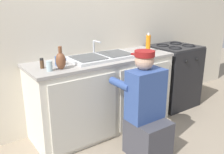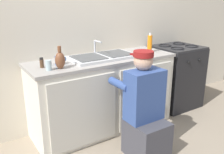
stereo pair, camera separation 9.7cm
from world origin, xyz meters
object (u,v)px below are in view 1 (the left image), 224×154
(plumber_person, at_px, (146,114))
(stove_range, at_px, (173,76))
(coffee_mug, at_px, (59,61))
(sink_double_basin, at_px, (102,56))
(vase_decorative, at_px, (61,60))
(soap_bottle_orange, at_px, (148,43))
(water_glass, at_px, (49,66))
(spice_bottle_pepper, at_px, (42,63))

(plumber_person, bearing_deg, stove_range, 30.84)
(plumber_person, bearing_deg, coffee_mug, 130.08)
(plumber_person, bearing_deg, sink_double_basin, 94.89)
(stove_range, height_order, vase_decorative, vase_decorative)
(plumber_person, bearing_deg, vase_decorative, 139.05)
(soap_bottle_orange, xyz_separation_m, vase_decorative, (-1.26, -0.10, -0.02))
(coffee_mug, bearing_deg, sink_double_basin, 0.55)
(stove_range, xyz_separation_m, water_glass, (-1.98, -0.15, 0.50))
(sink_double_basin, xyz_separation_m, plumber_person, (0.06, -0.72, -0.47))
(soap_bottle_orange, height_order, coffee_mug, soap_bottle_orange)
(plumber_person, xyz_separation_m, soap_bottle_orange, (0.61, 0.66, 0.56))
(stove_range, relative_size, soap_bottle_orange, 3.72)
(coffee_mug, relative_size, vase_decorative, 0.55)
(stove_range, relative_size, water_glass, 9.31)
(plumber_person, height_order, soap_bottle_orange, soap_bottle_orange)
(stove_range, distance_m, spice_bottle_pepper, 2.07)
(stove_range, height_order, water_glass, water_glass)
(stove_range, relative_size, plumber_person, 0.84)
(stove_range, relative_size, vase_decorative, 4.05)
(stove_range, bearing_deg, soap_bottle_orange, -174.38)
(sink_double_basin, height_order, plumber_person, plumber_person)
(sink_double_basin, height_order, soap_bottle_orange, soap_bottle_orange)
(stove_range, distance_m, plumber_person, 1.41)
(vase_decorative, bearing_deg, plumber_person, -40.95)
(stove_range, xyz_separation_m, plumber_person, (-1.21, -0.72, -0.00))
(coffee_mug, xyz_separation_m, spice_bottle_pepper, (-0.19, -0.02, 0.00))
(plumber_person, relative_size, soap_bottle_orange, 4.42)
(coffee_mug, height_order, water_glass, water_glass)
(sink_double_basin, bearing_deg, vase_decorative, -165.00)
(water_glass, bearing_deg, sink_double_basin, 12.13)
(sink_double_basin, distance_m, vase_decorative, 0.62)
(soap_bottle_orange, bearing_deg, vase_decorative, -175.61)
(soap_bottle_orange, bearing_deg, stove_range, 5.62)
(spice_bottle_pepper, bearing_deg, water_glass, -78.89)
(sink_double_basin, bearing_deg, water_glass, -167.87)
(vase_decorative, xyz_separation_m, spice_bottle_pepper, (-0.14, 0.14, -0.04))
(stove_range, height_order, soap_bottle_orange, soap_bottle_orange)
(sink_double_basin, relative_size, vase_decorative, 3.48)
(stove_range, bearing_deg, sink_double_basin, 179.90)
(coffee_mug, relative_size, water_glass, 1.26)
(soap_bottle_orange, bearing_deg, plumber_person, -132.57)
(plumber_person, relative_size, vase_decorative, 4.80)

